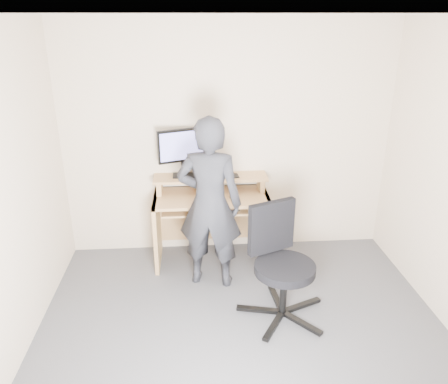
{
  "coord_description": "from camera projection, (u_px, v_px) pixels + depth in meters",
  "views": [
    {
      "loc": [
        -0.39,
        -2.74,
        2.5
      ],
      "look_at": [
        -0.1,
        1.05,
        0.95
      ],
      "focal_mm": 35.0,
      "sensor_mm": 36.0,
      "label": 1
    }
  ],
  "objects": [
    {
      "name": "external_drive",
      "position": [
        199.0,
        166.0,
        4.61
      ],
      "size": [
        0.09,
        0.14,
        0.2
      ],
      "primitive_type": "cube",
      "rotation": [
        0.0,
        0.0,
        -0.12
      ],
      "color": "black",
      "rests_on": "desk"
    },
    {
      "name": "mouse",
      "position": [
        234.0,
        197.0,
        4.46
      ],
      "size": [
        0.1,
        0.07,
        0.04
      ],
      "primitive_type": "ellipsoid",
      "rotation": [
        0.0,
        0.0,
        -0.12
      ],
      "color": "black",
      "rests_on": "desk"
    },
    {
      "name": "ground",
      "position": [
        246.0,
        350.0,
        3.5
      ],
      "size": [
        3.5,
        3.5,
        0.0
      ],
      "primitive_type": "plane",
      "color": "#54555A",
      "rests_on": "ground"
    },
    {
      "name": "headphones",
      "position": [
        202.0,
        174.0,
        4.66
      ],
      "size": [
        0.17,
        0.17,
        0.06
      ],
      "primitive_type": "torus",
      "rotation": [
        0.26,
        0.0,
        -0.12
      ],
      "color": "silver",
      "rests_on": "desk"
    },
    {
      "name": "desk",
      "position": [
        211.0,
        210.0,
        4.69
      ],
      "size": [
        1.2,
        0.6,
        0.91
      ],
      "color": "#DAB16A",
      "rests_on": "ground"
    },
    {
      "name": "office_chair",
      "position": [
        280.0,
        259.0,
        3.76
      ],
      "size": [
        0.79,
        0.77,
        1.0
      ],
      "rotation": [
        0.0,
        0.0,
        0.4
      ],
      "color": "black",
      "rests_on": "ground"
    },
    {
      "name": "charger",
      "position": [
        182.0,
        178.0,
        4.53
      ],
      "size": [
        0.05,
        0.05,
        0.03
      ],
      "primitive_type": "cube",
      "rotation": [
        0.0,
        0.0,
        0.14
      ],
      "color": "black",
      "rests_on": "desk"
    },
    {
      "name": "smartphone",
      "position": [
        235.0,
        176.0,
        4.62
      ],
      "size": [
        0.08,
        0.14,
        0.01
      ],
      "primitive_type": "cube",
      "rotation": [
        0.0,
        0.0,
        0.09
      ],
      "color": "black",
      "rests_on": "desk"
    },
    {
      "name": "person",
      "position": [
        210.0,
        204.0,
        4.1
      ],
      "size": [
        0.69,
        0.53,
        1.69
      ],
      "primitive_type": "imported",
      "rotation": [
        0.0,
        0.0,
        2.92
      ],
      "color": "black",
      "rests_on": "ground"
    },
    {
      "name": "ceiling",
      "position": [
        254.0,
        14.0,
        2.55
      ],
      "size": [
        3.5,
        3.5,
        0.02
      ],
      "primitive_type": "cube",
      "color": "white",
      "rests_on": "back_wall"
    },
    {
      "name": "keyboard",
      "position": [
        217.0,
        206.0,
        4.49
      ],
      "size": [
        0.46,
        0.19,
        0.03
      ],
      "primitive_type": "cube",
      "rotation": [
        0.0,
        0.0,
        -0.02
      ],
      "color": "black",
      "rests_on": "desk"
    },
    {
      "name": "travel_mug",
      "position": [
        221.0,
        169.0,
        4.59
      ],
      "size": [
        0.07,
        0.07,
        0.17
      ],
      "primitive_type": "cylinder",
      "rotation": [
        0.0,
        0.0,
        0.0
      ],
      "color": "#B1B2B6",
      "rests_on": "desk"
    },
    {
      "name": "back_wall",
      "position": [
        228.0,
        141.0,
        4.64
      ],
      "size": [
        3.5,
        0.02,
        2.5
      ],
      "primitive_type": "cube",
      "color": "beige",
      "rests_on": "ground"
    },
    {
      "name": "monitor",
      "position": [
        183.0,
        148.0,
        4.5
      ],
      "size": [
        0.52,
        0.22,
        0.51
      ],
      "rotation": [
        0.0,
        0.0,
        0.35
      ],
      "color": "black",
      "rests_on": "desk"
    }
  ]
}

